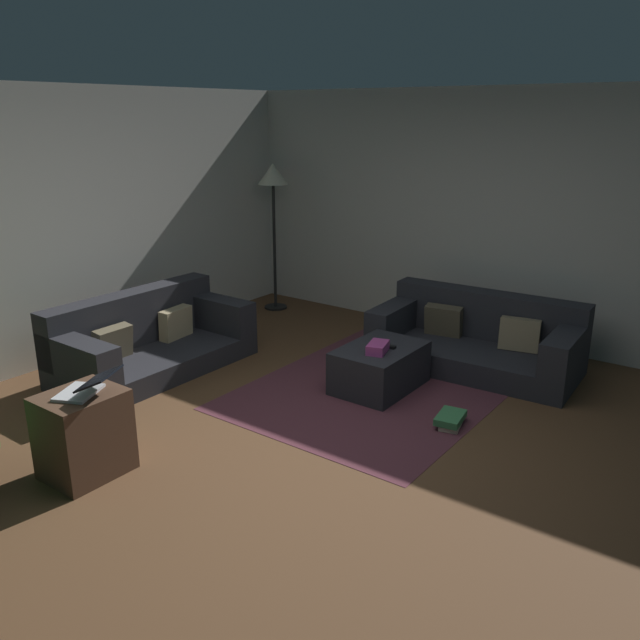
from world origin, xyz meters
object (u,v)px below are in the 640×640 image
ottoman (380,368)px  gift_box (378,348)px  couch_right (478,340)px  book_stack (451,420)px  corner_lamp (273,186)px  side_table (84,434)px  laptop (86,387)px  tv_remote (387,346)px  couch_left (148,341)px

ottoman → gift_box: (-0.12, -0.05, 0.23)m
couch_right → book_stack: couch_right is taller
couch_right → corner_lamp: size_ratio=1.10×
couch_right → gift_box: size_ratio=7.88×
side_table → couch_right: bearing=-20.8°
side_table → laptop: size_ratio=1.26×
gift_box → tv_remote: gift_box is taller
ottoman → gift_box: 0.27m
laptop → side_table: bearing=115.8°
couch_right → tv_remote: (-1.00, 0.42, 0.14)m
side_table → tv_remote: bearing=-19.9°
side_table → laptop: bearing=-64.2°
tv_remote → couch_right: bearing=-25.3°
book_stack → corner_lamp: 3.89m
ottoman → tv_remote: bearing=-55.7°
book_stack → corner_lamp: bearing=62.5°
gift_box → side_table: bearing=158.9°
book_stack → tv_remote: bearing=66.8°
ottoman → gift_box: bearing=-158.8°
couch_right → tv_remote: size_ratio=12.14×
couch_right → side_table: size_ratio=3.33×
laptop → book_stack: 2.70m
laptop → book_stack: laptop is taller
book_stack → ottoman: bearing=69.9°
couch_left → tv_remote: (0.94, -2.07, 0.12)m
couch_right → corner_lamp: (0.33, 2.82, 1.25)m
side_table → book_stack: bearing=-38.6°
ottoman → corner_lamp: corner_lamp is taller
ottoman → tv_remote: size_ratio=5.20×
couch_left → gift_box: (0.78, -2.07, 0.15)m
couch_left → book_stack: (0.60, -2.86, -0.22)m
gift_box → ottoman: bearing=21.2°
couch_left → book_stack: size_ratio=5.83×
couch_left → tv_remote: couch_left is taller
couch_left → side_table: bearing=38.4°
couch_right → laptop: laptop is taller
couch_left → tv_remote: bearing=114.7°
couch_right → book_stack: (-1.34, -0.37, -0.21)m
ottoman → side_table: side_table is taller
laptop → gift_box: bearing=-20.2°
couch_right → ottoman: (-1.03, 0.47, -0.07)m
ottoman → corner_lamp: 3.02m
corner_lamp → couch_right: bearing=-96.6°
tv_remote → side_table: size_ratio=0.27×
gift_box → couch_left: bearing=110.8°
gift_box → book_stack: (-0.19, -0.79, -0.37)m
ottoman → gift_box: size_ratio=3.37×
ottoman → tv_remote: tv_remote is taller
couch_left → couch_right: size_ratio=0.96×
tv_remote → corner_lamp: corner_lamp is taller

